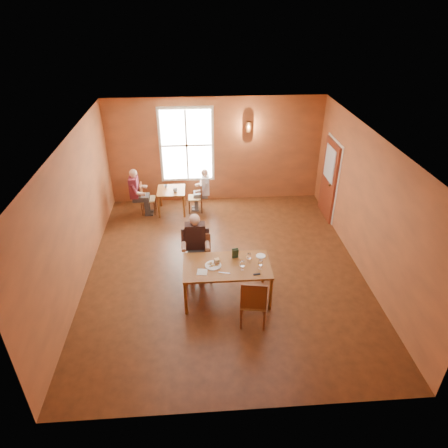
{
  "coord_description": "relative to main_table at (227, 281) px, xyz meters",
  "views": [
    {
      "loc": [
        -0.54,
        -7.19,
        5.42
      ],
      "look_at": [
        0.0,
        0.2,
        1.05
      ],
      "focal_mm": 32.0,
      "sensor_mm": 36.0,
      "label": 1
    }
  ],
  "objects": [
    {
      "name": "side_plate",
      "position": [
        0.7,
        0.25,
        0.41
      ],
      "size": [
        0.24,
        0.24,
        0.01
      ],
      "primitive_type": "cylinder",
      "rotation": [
        0.0,
        0.0,
        0.29
      ],
      "color": "white",
      "rests_on": "main_table"
    },
    {
      "name": "goblet_b",
      "position": [
        0.63,
        -0.16,
        0.5
      ],
      "size": [
        0.09,
        0.09,
        0.21
      ],
      "primitive_type": null,
      "rotation": [
        0.0,
        0.0,
        -0.11
      ],
      "color": "white",
      "rests_on": "main_table"
    },
    {
      "name": "chair_empty",
      "position": [
        0.43,
        -0.73,
        0.12
      ],
      "size": [
        0.53,
        0.53,
        1.04
      ],
      "primitive_type": null,
      "rotation": [
        0.0,
        0.0,
        -0.17
      ],
      "color": "brown",
      "rests_on": "ground"
    },
    {
      "name": "sandwich",
      "position": [
        -0.19,
        0.04,
        0.45
      ],
      "size": [
        0.11,
        0.11,
        0.11
      ],
      "primitive_type": "cube",
      "rotation": [
        0.0,
        0.0,
        0.24
      ],
      "color": "tan",
      "rests_on": "main_table"
    },
    {
      "name": "window",
      "position": [
        -0.77,
        4.4,
        1.3
      ],
      "size": [
        1.36,
        0.1,
        1.96
      ],
      "primitive_type": "cube",
      "color": "white",
      "rests_on": "wall_back"
    },
    {
      "name": "ceiling",
      "position": [
        0.03,
        0.95,
        2.6
      ],
      "size": [
        6.0,
        7.0,
        0.04
      ],
      "primitive_type": "cube",
      "color": "white",
      "rests_on": "wall_back"
    },
    {
      "name": "wall_back",
      "position": [
        0.03,
        4.45,
        1.1
      ],
      "size": [
        6.0,
        0.04,
        3.0
      ],
      "primitive_type": "cube",
      "color": "brown",
      "rests_on": "ground"
    },
    {
      "name": "goblet_a",
      "position": [
        0.44,
        0.08,
        0.5
      ],
      "size": [
        0.09,
        0.09,
        0.21
      ],
      "primitive_type": null,
      "rotation": [
        0.0,
        0.0,
        0.08
      ],
      "color": "white",
      "rests_on": "main_table"
    },
    {
      "name": "goblet_c",
      "position": [
        0.28,
        -0.17,
        0.51
      ],
      "size": [
        0.1,
        0.1,
        0.22
      ],
      "primitive_type": null,
      "rotation": [
        0.0,
        0.0,
        0.15
      ],
      "color": "white",
      "rests_on": "main_table"
    },
    {
      "name": "wall_sconce",
      "position": [
        0.93,
        4.35,
        1.8
      ],
      "size": [
        0.16,
        0.16,
        0.28
      ],
      "primitive_type": "cylinder",
      "color": "brown",
      "rests_on": "wall_back"
    },
    {
      "name": "diner_white",
      "position": [
        -0.56,
        3.74,
        0.19
      ],
      "size": [
        0.47,
        0.47,
        1.17
      ],
      "primitive_type": null,
      "rotation": [
        0.0,
        0.0,
        1.57
      ],
      "color": "silver",
      "rests_on": "ground"
    },
    {
      "name": "menu_stand",
      "position": [
        0.19,
        0.24,
        0.5
      ],
      "size": [
        0.14,
        0.08,
        0.21
      ],
      "primitive_type": "cube",
      "rotation": [
        0.0,
        0.0,
        0.17
      ],
      "color": "#203A28",
      "rests_on": "main_table"
    },
    {
      "name": "chair_diner_white",
      "position": [
        -0.59,
        3.74,
        0.03
      ],
      "size": [
        0.38,
        0.38,
        0.85
      ],
      "primitive_type": null,
      "rotation": [
        0.0,
        0.0,
        1.57
      ],
      "color": "#3F2310",
      "rests_on": "ground"
    },
    {
      "name": "knife",
      "position": [
        -0.06,
        -0.24,
        0.4
      ],
      "size": [
        0.22,
        0.07,
        0.0
      ],
      "primitive_type": "cube",
      "rotation": [
        0.0,
        0.0,
        -0.26
      ],
      "color": "silver",
      "rests_on": "main_table"
    },
    {
      "name": "sunglasses",
      "position": [
        0.54,
        -0.33,
        0.41
      ],
      "size": [
        0.14,
        0.06,
        0.02
      ],
      "primitive_type": "cube",
      "rotation": [
        0.0,
        0.0,
        0.13
      ],
      "color": "black",
      "rests_on": "main_table"
    },
    {
      "name": "wall_front",
      "position": [
        0.03,
        -2.55,
        1.1
      ],
      "size": [
        6.0,
        0.04,
        3.0
      ],
      "primitive_type": "cube",
      "color": "brown",
      "rests_on": "ground"
    },
    {
      "name": "cup_a",
      "position": [
        -1.12,
        3.6,
        0.32
      ],
      "size": [
        0.14,
        0.14,
        0.1
      ],
      "primitive_type": "imported",
      "rotation": [
        0.0,
        0.0,
        -0.13
      ],
      "color": "beige",
      "rests_on": "second_table"
    },
    {
      "name": "wall_left",
      "position": [
        -2.97,
        0.95,
        1.1
      ],
      "size": [
        0.04,
        7.0,
        3.0
      ],
      "primitive_type": "cube",
      "color": "brown",
      "rests_on": "ground"
    },
    {
      "name": "main_table",
      "position": [
        0.0,
        0.0,
        0.0
      ],
      "size": [
        1.7,
        0.96,
        0.8
      ],
      "primitive_type": null,
      "color": "brown",
      "rests_on": "ground"
    },
    {
      "name": "plate_food",
      "position": [
        -0.27,
        -0.0,
        0.42
      ],
      "size": [
        0.38,
        0.38,
        0.04
      ],
      "primitive_type": "cylinder",
      "rotation": [
        0.0,
        0.0,
        -0.22
      ],
      "color": "silver",
      "rests_on": "main_table"
    },
    {
      "name": "chair_diner_maroon",
      "position": [
        -1.89,
        3.74,
        0.04
      ],
      "size": [
        0.38,
        0.38,
        0.87
      ],
      "primitive_type": null,
      "rotation": [
        0.0,
        0.0,
        -1.57
      ],
      "color": "brown",
      "rests_on": "ground"
    },
    {
      "name": "ground",
      "position": [
        0.03,
        0.95,
        -0.4
      ],
      "size": [
        6.0,
        7.0,
        0.01
      ],
      "primitive_type": "cube",
      "color": "brown",
      "rests_on": "ground"
    },
    {
      "name": "cup_b",
      "position": [
        -1.39,
        3.89,
        0.31
      ],
      "size": [
        0.11,
        0.11,
        0.09
      ],
      "primitive_type": "imported",
      "rotation": [
        0.0,
        0.0,
        -0.29
      ],
      "color": "silver",
      "rests_on": "second_table"
    },
    {
      "name": "diner_main",
      "position": [
        -0.5,
        0.62,
        0.3
      ],
      "size": [
        0.56,
        0.56,
        1.39
      ],
      "primitive_type": null,
      "rotation": [
        0.0,
        0.0,
        3.14
      ],
      "color": "black",
      "rests_on": "ground"
    },
    {
      "name": "second_table",
      "position": [
        -1.24,
        3.74,
        -0.06
      ],
      "size": [
        0.76,
        0.76,
        0.67
      ],
      "primitive_type": null,
      "color": "brown",
      "rests_on": "ground"
    },
    {
      "name": "chair_diner_main",
      "position": [
        -0.5,
        0.65,
        0.1
      ],
      "size": [
        0.44,
        0.44,
        1.01
      ],
      "primitive_type": null,
      "rotation": [
        0.0,
        0.0,
        3.14
      ],
      "color": "#55391D",
      "rests_on": "ground"
    },
    {
      "name": "diner_maroon",
      "position": [
        -1.92,
        3.74,
        0.25
      ],
      "size": [
        0.52,
        0.52,
        1.3
      ],
      "primitive_type": null,
      "rotation": [
        0.0,
        0.0,
        -1.57
      ],
      "color": "maroon",
      "rests_on": "ground"
    },
    {
      "name": "door",
      "position": [
        2.97,
        3.25,
        0.65
      ],
      "size": [
        0.12,
        1.04,
        2.1
      ],
      "primitive_type": "cube",
      "color": "maroon",
      "rests_on": "ground"
    },
    {
      "name": "napkin",
      "position": [
        -0.48,
        -0.18,
        0.4
      ],
      "size": [
        0.21,
        0.21,
        0.01
      ],
      "primitive_type": "cube",
      "rotation": [
        0.0,
        0.0,
        -0.12
      ],
      "color": "white",
      "rests_on": "main_table"
    },
    {
      "name": "wall_right",
      "position": [
        3.03,
        0.95,
        1.1
      ],
      "size": [
        0.04,
        7.0,
        3.0
      ],
      "primitive_type": "cube",
      "color": "brown",
      "rests_on": "ground"
    }
  ]
}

